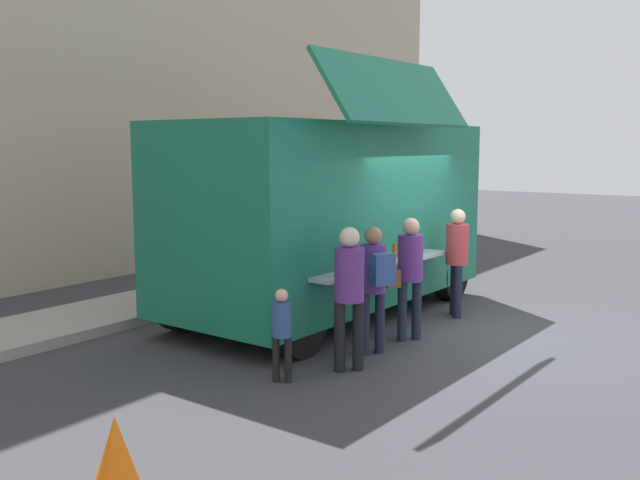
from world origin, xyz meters
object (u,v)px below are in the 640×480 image
(food_truck_main, at_px, (330,212))
(customer_rear_waiting, at_px, (349,286))
(trash_bin, at_px, (354,241))
(customer_extra_browsing, at_px, (457,253))
(child_near_queue, at_px, (282,327))
(customer_front_ordering, at_px, (409,268))
(customer_mid_with_backpack, at_px, (374,277))
(traffic_cone_orange, at_px, (116,449))

(food_truck_main, bearing_deg, customer_rear_waiting, -139.38)
(trash_bin, distance_m, customer_rear_waiting, 7.73)
(customer_extra_browsing, relative_size, child_near_queue, 1.57)
(food_truck_main, height_order, trash_bin, food_truck_main)
(customer_extra_browsing, bearing_deg, customer_rear_waiting, 53.75)
(customer_rear_waiting, distance_m, child_near_queue, 0.95)
(customer_front_ordering, xyz_separation_m, child_near_queue, (-2.36, 0.33, -0.36))
(customer_front_ordering, height_order, customer_rear_waiting, customer_rear_waiting)
(food_truck_main, distance_m, customer_front_ordering, 1.96)
(food_truck_main, xyz_separation_m, trash_bin, (4.29, 2.32, -1.12))
(customer_mid_with_backpack, bearing_deg, customer_extra_browsing, -59.00)
(food_truck_main, relative_size, customer_rear_waiting, 3.29)
(trash_bin, distance_m, customer_front_ordering, 6.41)
(traffic_cone_orange, relative_size, trash_bin, 0.55)
(trash_bin, height_order, customer_extra_browsing, customer_extra_browsing)
(customer_mid_with_backpack, distance_m, customer_rear_waiting, 0.73)
(food_truck_main, xyz_separation_m, customer_mid_with_backpack, (-1.50, -1.71, -0.62))
(customer_front_ordering, distance_m, child_near_queue, 2.41)
(trash_bin, bearing_deg, traffic_cone_orange, -157.24)
(customer_front_ordering, height_order, customer_extra_browsing, customer_front_ordering)
(food_truck_main, height_order, customer_extra_browsing, food_truck_main)
(customer_front_ordering, bearing_deg, customer_extra_browsing, -55.17)
(traffic_cone_orange, height_order, child_near_queue, child_near_queue)
(trash_bin, height_order, customer_front_ordering, customer_front_ordering)
(traffic_cone_orange, bearing_deg, customer_mid_with_backpack, 1.81)
(customer_front_ordering, relative_size, customer_mid_with_backpack, 1.03)
(customer_rear_waiting, relative_size, child_near_queue, 1.60)
(customer_extra_browsing, height_order, child_near_queue, customer_extra_browsing)
(customer_front_ordering, xyz_separation_m, customer_mid_with_backpack, (-0.86, 0.03, 0.01))
(trash_bin, xyz_separation_m, customer_mid_with_backpack, (-5.78, -4.04, 0.50))
(trash_bin, bearing_deg, customer_front_ordering, -140.44)
(traffic_cone_orange, height_order, customer_mid_with_backpack, customer_mid_with_backpack)
(customer_front_ordering, height_order, child_near_queue, customer_front_ordering)
(customer_extra_browsing, bearing_deg, customer_mid_with_backpack, 52.06)
(customer_front_ordering, relative_size, child_near_queue, 1.57)
(food_truck_main, distance_m, customer_extra_browsing, 2.06)
(traffic_cone_orange, distance_m, customer_rear_waiting, 3.50)
(food_truck_main, height_order, customer_rear_waiting, food_truck_main)
(food_truck_main, relative_size, trash_bin, 5.64)
(customer_extra_browsing, bearing_deg, trash_bin, -77.50)
(traffic_cone_orange, distance_m, child_near_queue, 2.70)
(traffic_cone_orange, xyz_separation_m, trash_bin, (9.93, 4.17, 0.23))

